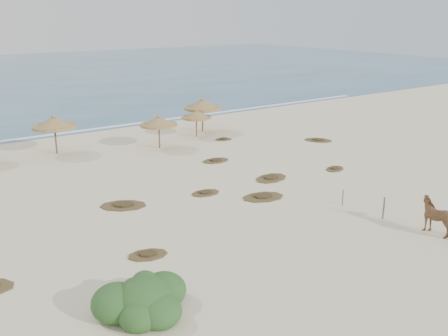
{
  "coord_description": "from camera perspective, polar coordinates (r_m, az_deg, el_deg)",
  "views": [
    {
      "loc": [
        -16.24,
        -18.89,
        10.52
      ],
      "look_at": [
        0.47,
        5.0,
        1.44
      ],
      "focal_mm": 40.0,
      "sensor_mm": 36.0,
      "label": 1
    }
  ],
  "objects": [
    {
      "name": "scrub_9",
      "position": [
        29.84,
        4.48,
        -3.29
      ],
      "size": [
        2.9,
        2.23,
        0.16
      ],
      "rotation": [
        0.0,
        0.0,
        2.91
      ],
      "color": "brown",
      "rests_on": "ground"
    },
    {
      "name": "scrub_3",
      "position": [
        33.24,
        5.4,
        -1.14
      ],
      "size": [
        2.76,
        2.07,
        0.16
      ],
      "rotation": [
        0.0,
        0.0,
        0.19
      ],
      "color": "brown",
      "rests_on": "ground"
    },
    {
      "name": "fence_post_near",
      "position": [
        27.85,
        17.79,
        -4.39
      ],
      "size": [
        0.11,
        0.11,
        1.24
      ],
      "primitive_type": "cylinder",
      "rotation": [
        0.0,
        0.0,
        0.16
      ],
      "color": "#6C5F51",
      "rests_on": "ground"
    },
    {
      "name": "fence_post_far",
      "position": [
        29.23,
        13.42,
        -3.3
      ],
      "size": [
        0.08,
        0.08,
        0.95
      ],
      "primitive_type": "cylinder",
      "rotation": [
        0.0,
        0.0,
        0.26
      ],
      "color": "#6C5F51",
      "rests_on": "ground"
    },
    {
      "name": "palapa_2",
      "position": [
        40.64,
        -18.85,
        4.9
      ],
      "size": [
        4.12,
        4.12,
        3.14
      ],
      "rotation": [
        0.0,
        0.0,
        0.26
      ],
      "color": "brown",
      "rests_on": "ground"
    },
    {
      "name": "bush",
      "position": [
        18.99,
        -9.18,
        -14.67
      ],
      "size": [
        3.64,
        3.21,
        1.63
      ],
      "rotation": [
        0.0,
        0.0,
        0.4
      ],
      "color": "#2C5826",
      "rests_on": "ground"
    },
    {
      "name": "scrub_11",
      "position": [
        23.19,
        -8.71,
        -9.75
      ],
      "size": [
        2.08,
        1.62,
        0.16
      ],
      "rotation": [
        0.0,
        0.0,
        2.89
      ],
      "color": "brown",
      "rests_on": "ground"
    },
    {
      "name": "ground",
      "position": [
        27.04,
        5.29,
        -5.67
      ],
      "size": [
        160.0,
        160.0,
        0.0
      ],
      "primitive_type": "plane",
      "color": "beige",
      "rests_on": "ground"
    },
    {
      "name": "palapa_4",
      "position": [
        44.17,
        -3.19,
        6.08
      ],
      "size": [
        2.7,
        2.7,
        2.51
      ],
      "rotation": [
        0.0,
        0.0,
        -0.01
      ],
      "color": "brown",
      "rests_on": "ground"
    },
    {
      "name": "palapa_3",
      "position": [
        40.54,
        -7.48,
        5.27
      ],
      "size": [
        3.48,
        3.48,
        2.8
      ],
      "rotation": [
        0.0,
        0.0,
        -0.18
      ],
      "color": "brown",
      "rests_on": "ground"
    },
    {
      "name": "scrub_4",
      "position": [
        35.91,
        12.56,
        -0.08
      ],
      "size": [
        1.9,
        1.51,
        0.16
      ],
      "rotation": [
        0.0,
        0.0,
        0.29
      ],
      "color": "brown",
      "rests_on": "ground"
    },
    {
      "name": "scrub_1",
      "position": [
        29.04,
        -11.44,
        -4.19
      ],
      "size": [
        3.14,
        2.82,
        0.16
      ],
      "rotation": [
        0.0,
        0.0,
        2.6
      ],
      "color": "brown",
      "rests_on": "ground"
    },
    {
      "name": "horse",
      "position": [
        26.96,
        23.46,
        -5.14
      ],
      "size": [
        1.17,
        2.19,
        1.78
      ],
      "primitive_type": "imported",
      "rotation": [
        0.0,
        0.0,
        3.25
      ],
      "color": "olive",
      "rests_on": "ground"
    },
    {
      "name": "scrub_10",
      "position": [
        43.33,
        -0.05,
        3.32
      ],
      "size": [
        1.72,
        1.42,
        0.16
      ],
      "rotation": [
        0.0,
        0.0,
        2.79
      ],
      "color": "brown",
      "rests_on": "ground"
    },
    {
      "name": "scrub_7",
      "position": [
        37.02,
        -0.96,
        0.87
      ],
      "size": [
        2.16,
        1.45,
        0.16
      ],
      "rotation": [
        0.0,
        0.0,
        3.1
      ],
      "color": "brown",
      "rests_on": "ground"
    },
    {
      "name": "scrub_5",
      "position": [
        43.78,
        10.72,
        3.16
      ],
      "size": [
        2.67,
        2.83,
        0.16
      ],
      "rotation": [
        0.0,
        0.0,
        2.22
      ],
      "color": "brown",
      "rests_on": "ground"
    },
    {
      "name": "palapa_5",
      "position": [
        45.95,
        -2.5,
        7.24
      ],
      "size": [
        3.61,
        3.61,
        3.23
      ],
      "rotation": [
        0.0,
        0.0,
        -0.05
      ],
      "color": "brown",
      "rests_on": "ground"
    },
    {
      "name": "scrub_2",
      "position": [
        30.42,
        -2.13,
        -2.84
      ],
      "size": [
        1.89,
        1.28,
        0.16
      ],
      "rotation": [
        0.0,
        0.0,
        3.09
      ],
      "color": "brown",
      "rests_on": "ground"
    },
    {
      "name": "foam_line",
      "position": [
        48.88,
        -14.78,
        4.3
      ],
      "size": [
        70.0,
        0.6,
        0.01
      ],
      "primitive_type": "cube",
      "color": "white",
      "rests_on": "ground"
    }
  ]
}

